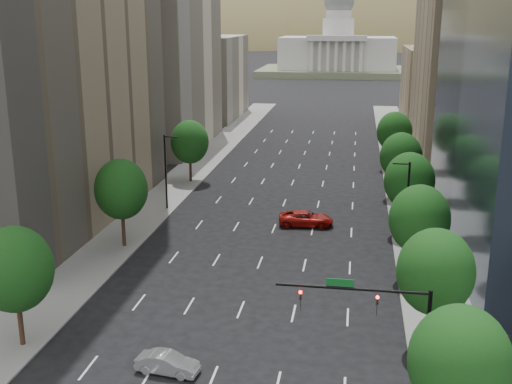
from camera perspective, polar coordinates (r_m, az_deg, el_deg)
The scene contains 22 objects.
sidewalk_left at distance 72.51m, azimuth -10.63°, elevation -2.56°, with size 6.00×200.00×0.15m, color slate.
sidewalk_right at distance 68.85m, azimuth 14.54°, elevation -3.78°, with size 6.00×200.00×0.15m, color slate.
midrise_cream_left at distance 112.94m, azimuth -8.35°, elevation 12.94°, with size 14.00×30.00×35.00m, color beige.
filler_left at distance 145.30m, azimuth -4.33°, elevation 10.23°, with size 14.00×26.00×18.00m, color beige.
parking_tan_right at distance 106.36m, azimuth 18.37°, elevation 10.83°, with size 14.00×30.00×30.00m, color #8C7759.
filler_right at distance 139.53m, azimuth 16.05°, elevation 9.05°, with size 14.00×26.00×16.00m, color #8C7759.
tree_right_0 at distance 34.69m, azimuth 17.79°, elevation -14.34°, with size 5.20×5.20×8.39m.
tree_right_1 at distance 44.36m, azimuth 15.81°, elevation -6.92°, with size 5.20×5.20×8.75m.
tree_right_2 at distance 55.64m, azimuth 14.46°, elevation -2.39°, with size 5.20×5.20×8.61m.
tree_right_3 at distance 67.06m, azimuth 13.60°, elevation 0.96°, with size 5.20×5.20×8.89m.
tree_right_4 at distance 80.76m, azimuth 12.87°, elevation 3.13°, with size 5.20×5.20×8.46m.
tree_right_5 at distance 96.39m, azimuth 12.32°, elevation 5.30°, with size 5.20×5.20×8.75m.
tree_left_0 at distance 46.09m, azimuth -20.83°, elevation -6.51°, with size 5.20×5.20×8.75m.
tree_left_1 at distance 63.16m, azimuth -12.01°, elevation 0.24°, with size 5.20×5.20×8.97m.
tree_left_2 at distance 87.34m, azimuth -5.97°, elevation 4.49°, with size 5.20×5.20×8.68m.
streetlight_rn at distance 62.48m, azimuth 13.35°, elevation -1.08°, with size 1.70×0.20×9.00m.
streetlight_ln at distance 75.15m, azimuth -8.07°, elevation 1.97°, with size 1.70×0.20×9.00m.
traffic_signal at distance 38.81m, azimuth 11.54°, elevation -10.89°, with size 9.12×0.40×7.38m.
capitol at distance 255.01m, azimuth 7.32°, elevation 12.30°, with size 60.00×40.00×35.20m.
foothills at distance 607.73m, azimuth 11.64°, elevation 9.51°, with size 720.00×413.00×263.00m.
car_silver at distance 42.67m, azimuth -7.94°, elevation -14.98°, with size 1.44×4.13×1.36m, color #9E9EA3.
car_red_far at distance 69.84m, azimuth 4.51°, elevation -2.39°, with size 2.74×5.95×1.65m, color maroon.
Camera 1 is at (8.34, -4.80, 22.21)m, focal length 44.57 mm.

